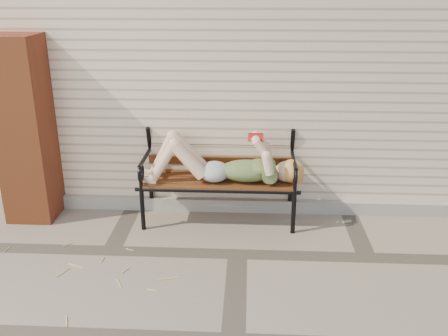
{
  "coord_description": "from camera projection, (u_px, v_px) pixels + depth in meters",
  "views": [
    {
      "loc": [
        0.09,
        -4.25,
        2.52
      ],
      "look_at": [
        -0.16,
        0.52,
        0.7
      ],
      "focal_mm": 40.0,
      "sensor_mm": 36.0,
      "label": 1
    }
  ],
  "objects": [
    {
      "name": "house_wall",
      "position": [
        244.0,
        54.0,
        7.13
      ],
      "size": [
        8.0,
        4.0,
        3.0
      ],
      "primitive_type": "cube",
      "color": "beige",
      "rests_on": "ground"
    },
    {
      "name": "garden_bench",
      "position": [
        219.0,
        162.0,
        5.41
      ],
      "size": [
        1.8,
        0.72,
        1.17
      ],
      "color": "black",
      "rests_on": "ground"
    },
    {
      "name": "ground",
      "position": [
        238.0,
        254.0,
        4.87
      ],
      "size": [
        80.0,
        80.0,
        0.0
      ],
      "primitive_type": "plane",
      "color": "gray",
      "rests_on": "ground"
    },
    {
      "name": "brick_pillar",
      "position": [
        25.0,
        130.0,
        5.32
      ],
      "size": [
        0.5,
        0.5,
        2.0
      ],
      "primitive_type": "cube",
      "color": "#994622",
      "rests_on": "ground"
    },
    {
      "name": "foundation_strip",
      "position": [
        240.0,
        205.0,
        5.74
      ],
      "size": [
        8.0,
        0.1,
        0.15
      ],
      "primitive_type": "cube",
      "color": "gray",
      "rests_on": "ground"
    },
    {
      "name": "straw_scatter",
      "position": [
        70.0,
        292.0,
        4.27
      ],
      "size": [
        2.95,
        1.6,
        0.01
      ],
      "color": "#E1C86E",
      "rests_on": "ground"
    },
    {
      "name": "reading_woman",
      "position": [
        220.0,
        163.0,
        5.27
      ],
      "size": [
        1.7,
        0.39,
        0.54
      ],
      "color": "#0A3F46",
      "rests_on": "ground"
    }
  ]
}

